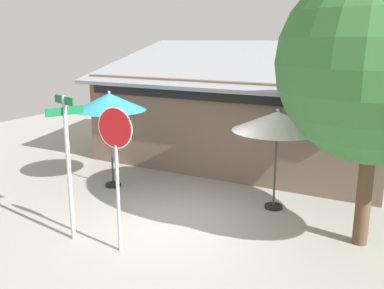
# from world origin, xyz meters

# --- Properties ---
(ground_plane) EXTENTS (28.00, 28.00, 0.10)m
(ground_plane) POSITION_xyz_m (0.00, 0.00, -0.05)
(ground_plane) COLOR #9E9B93
(cafe_building) EXTENTS (9.87, 5.43, 4.05)m
(cafe_building) POSITION_xyz_m (-0.59, 5.73, 1.57)
(cafe_building) COLOR #705B4C
(cafe_building) RESTS_ON ground
(street_sign_post) EXTENTS (0.81, 0.75, 3.06)m
(street_sign_post) POSITION_xyz_m (-1.50, -1.65, 1.85)
(street_sign_post) COLOR #A8AAB2
(street_sign_post) RESTS_ON ground
(stop_sign) EXTENTS (0.80, 0.07, 2.91)m
(stop_sign) POSITION_xyz_m (-0.30, -1.60, 2.04)
(stop_sign) COLOR #A8AAB2
(stop_sign) RESTS_ON ground
(patio_umbrella_teal_left) EXTENTS (2.01, 2.01, 2.75)m
(patio_umbrella_teal_left) POSITION_xyz_m (-2.87, 1.41, 2.42)
(patio_umbrella_teal_left) COLOR black
(patio_umbrella_teal_left) RESTS_ON ground
(patio_umbrella_ivory_center) EXTENTS (2.18, 2.18, 2.52)m
(patio_umbrella_ivory_center) POSITION_xyz_m (1.70, 2.02, 2.20)
(patio_umbrella_ivory_center) COLOR black
(patio_umbrella_ivory_center) RESTS_ON ground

